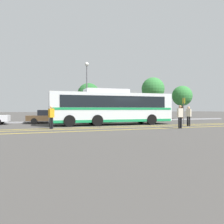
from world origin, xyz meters
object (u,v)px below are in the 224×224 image
(pedestrian_1, at_px, (189,115))
(pedestrian_2, at_px, (51,115))
(parked_car_1, at_px, (47,117))
(parked_car_2, at_px, (97,117))
(tree_2, at_px, (89,95))
(transit_bus, at_px, (112,107))
(pedestrian_0, at_px, (180,115))
(tree_0, at_px, (182,96))
(tree_1, at_px, (153,89))
(bus_stop_sign, at_px, (184,107))
(street_lamp, at_px, (87,80))
(parked_car_3, at_px, (149,116))

(pedestrian_1, height_order, pedestrian_2, pedestrian_2)
(parked_car_1, relative_size, parked_car_2, 0.99)
(parked_car_2, relative_size, tree_2, 0.86)
(transit_bus, distance_m, pedestrian_0, 6.71)
(parked_car_1, xyz_separation_m, tree_0, (20.18, 3.66, 2.83))
(tree_1, bearing_deg, transit_bus, -139.54)
(pedestrian_0, relative_size, bus_stop_sign, 0.67)
(pedestrian_2, relative_size, street_lamp, 0.25)
(pedestrian_0, bearing_deg, tree_0, 56.20)
(parked_car_3, xyz_separation_m, pedestrian_0, (-2.91, -9.75, 0.32))
(pedestrian_0, height_order, tree_0, tree_0)
(pedestrian_1, height_order, tree_2, tree_2)
(tree_2, bearing_deg, parked_car_1, -137.92)
(tree_1, bearing_deg, pedestrian_0, -113.08)
(bus_stop_sign, relative_size, tree_0, 0.52)
(parked_car_2, xyz_separation_m, street_lamp, (-0.65, 2.05, 4.35))
(bus_stop_sign, bearing_deg, street_lamp, -132.10)
(tree_2, bearing_deg, transit_bus, -91.03)
(bus_stop_sign, relative_size, street_lamp, 0.37)
(parked_car_1, xyz_separation_m, street_lamp, (4.77, 1.94, 4.31))
(pedestrian_0, distance_m, tree_2, 15.81)
(street_lamp, bearing_deg, tree_0, 6.37)
(street_lamp, bearing_deg, transit_bus, -81.59)
(pedestrian_1, bearing_deg, pedestrian_2, -124.12)
(pedestrian_2, height_order, tree_1, tree_1)
(pedestrian_0, bearing_deg, transit_bus, 127.07)
(pedestrian_2, xyz_separation_m, tree_0, (20.33, 10.43, 2.52))
(parked_car_2, distance_m, bus_stop_sign, 9.45)
(pedestrian_1, xyz_separation_m, bus_stop_sign, (1.24, 2.20, 0.68))
(transit_bus, relative_size, parked_car_1, 2.81)
(transit_bus, distance_m, parked_car_3, 7.72)
(parked_car_1, xyz_separation_m, tree_2, (5.87, 5.30, 2.80))
(pedestrian_0, relative_size, street_lamp, 0.25)
(tree_0, distance_m, tree_1, 5.20)
(street_lamp, bearing_deg, tree_2, 71.94)
(parked_car_2, height_order, bus_stop_sign, bus_stop_sign)
(pedestrian_0, distance_m, pedestrian_2, 9.92)
(parked_car_2, bearing_deg, pedestrian_0, -162.87)
(transit_bus, bearing_deg, parked_car_2, -173.88)
(parked_car_1, relative_size, parked_car_3, 0.92)
(pedestrian_2, xyz_separation_m, street_lamp, (4.93, 8.71, 4.00))
(tree_0, bearing_deg, tree_1, 179.67)
(transit_bus, distance_m, parked_car_1, 7.20)
(transit_bus, xyz_separation_m, parked_car_3, (6.46, 4.10, -1.02))
(parked_car_2, height_order, pedestrian_1, pedestrian_1)
(transit_bus, bearing_deg, tree_1, 132.93)
(bus_stop_sign, distance_m, street_lamp, 11.73)
(transit_bus, bearing_deg, parked_car_1, -124.53)
(transit_bus, relative_size, tree_1, 1.97)
(parked_car_1, height_order, pedestrian_2, pedestrian_2)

